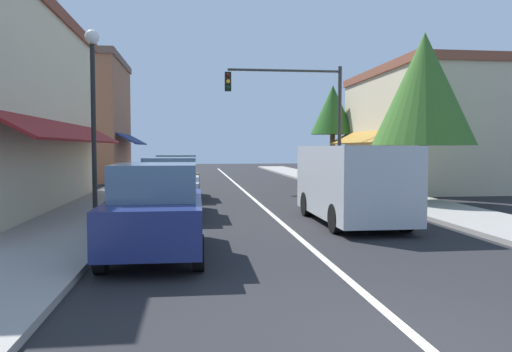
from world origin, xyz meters
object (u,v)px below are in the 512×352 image
at_px(parked_car_third_left, 176,177).
at_px(tree_right_near, 424,89).
at_px(parked_car_second_left, 170,187).
at_px(van_in_lane, 351,181).
at_px(street_lamp_left_near, 93,97).
at_px(traffic_signal_mast_arm, 301,105).
at_px(tree_right_far, 333,110).
at_px(parked_car_nearest_left, 156,210).

relative_size(parked_car_third_left, tree_right_near, 0.67).
relative_size(parked_car_second_left, tree_right_near, 0.66).
height_order(parked_car_third_left, van_in_lane, van_in_lane).
xyz_separation_m(parked_car_second_left, street_lamp_left_near, (-1.79, -2.36, 2.47)).
bearing_deg(parked_car_second_left, traffic_signal_mast_arm, 56.28).
bearing_deg(tree_right_far, parked_car_nearest_left, -114.48).
height_order(parked_car_nearest_left, van_in_lane, van_in_lane).
distance_m(parked_car_second_left, tree_right_near, 9.74).
bearing_deg(street_lamp_left_near, tree_right_near, 21.56).
height_order(parked_car_second_left, traffic_signal_mast_arm, traffic_signal_mast_arm).
bearing_deg(van_in_lane, tree_right_near, 45.23).
xyz_separation_m(parked_car_nearest_left, tree_right_far, (9.14, 20.08, 3.43)).
bearing_deg(van_in_lane, parked_car_second_left, 156.27).
distance_m(van_in_lane, tree_right_near, 6.44).
distance_m(van_in_lane, traffic_signal_mast_arm, 11.32).
bearing_deg(tree_right_near, traffic_signal_mast_arm, 113.99).
bearing_deg(parked_car_second_left, tree_right_far, 58.12).
bearing_deg(van_in_lane, parked_car_third_left, 123.90).
height_order(street_lamp_left_near, tree_right_near, tree_right_near).
distance_m(van_in_lane, street_lamp_left_near, 7.13).
height_order(parked_car_nearest_left, parked_car_third_left, same).
relative_size(parked_car_third_left, traffic_signal_mast_arm, 0.69).
relative_size(van_in_lane, tree_right_near, 0.84).
height_order(parked_car_nearest_left, tree_right_near, tree_right_near).
bearing_deg(street_lamp_left_near, traffic_signal_mast_arm, 55.08).
relative_size(van_in_lane, traffic_signal_mast_arm, 0.86).
xyz_separation_m(parked_car_second_left, tree_right_near, (8.98, 1.89, 3.28)).
distance_m(street_lamp_left_near, tree_right_far, 19.98).
distance_m(parked_car_nearest_left, parked_car_third_left, 10.91).
xyz_separation_m(parked_car_nearest_left, parked_car_second_left, (0.02, 5.74, 0.00)).
bearing_deg(parked_car_third_left, street_lamp_left_near, -104.96).
bearing_deg(parked_car_third_left, van_in_lane, -57.43).
xyz_separation_m(parked_car_third_left, van_in_lane, (4.98, -7.34, 0.27)).
bearing_deg(parked_car_third_left, traffic_signal_mast_arm, 29.19).
bearing_deg(tree_right_far, parked_car_second_left, -122.46).
relative_size(parked_car_nearest_left, parked_car_second_left, 1.00).
bearing_deg(traffic_signal_mast_arm, parked_car_second_left, -124.30).
height_order(parked_car_second_left, parked_car_third_left, same).
bearing_deg(street_lamp_left_near, parked_car_third_left, 76.60).
relative_size(traffic_signal_mast_arm, tree_right_far, 1.04).
xyz_separation_m(parked_car_second_left, tree_right_far, (9.12, 14.34, 3.43)).
xyz_separation_m(traffic_signal_mast_arm, street_lamp_left_near, (-7.73, -11.07, -0.80)).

